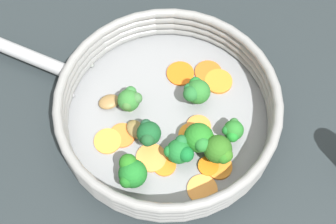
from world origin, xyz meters
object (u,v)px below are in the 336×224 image
object	(u,v)px
broccoli_floret_3	(219,151)
carrot_slice_5	(202,189)
carrot_slice_1	(218,81)
broccoli_floret_0	(233,131)
broccoli_floret_5	(179,151)
carrot_slice_4	(163,165)
broccoli_floret_6	(130,100)
carrot_slice_6	(199,127)
carrot_slice_9	(108,141)
carrot_slice_8	(122,135)
broccoli_floret_7	(200,139)
mushroom_piece_0	(136,129)
carrot_slice_3	(208,166)
carrot_slice_2	(151,158)
mushroom_piece_1	(109,102)
carrot_slice_10	(180,73)
skillet	(168,118)
carrot_slice_0	(208,72)
broccoli_floret_4	(149,134)
carrot_slice_7	(191,135)
broccoli_floret_1	(131,172)
carrot_slice_11	(219,167)
broccoli_floret_2	(196,91)

from	to	relation	value
broccoli_floret_3	carrot_slice_5	bearing A→B (deg)	-112.75
carrot_slice_1	broccoli_floret_0	size ratio (longest dim) A/B	1.10
broccoli_floret_3	broccoli_floret_5	world-z (taller)	broccoli_floret_3
broccoli_floret_0	broccoli_floret_3	distance (m)	0.04
carrot_slice_4	broccoli_floret_6	xyz separation A→B (m)	(-0.06, 0.10, 0.03)
carrot_slice_6	broccoli_floret_0	xyz separation A→B (m)	(0.05, -0.01, 0.02)
carrot_slice_9	broccoli_floret_5	xyz separation A→B (m)	(0.11, -0.02, 0.02)
carrot_slice_8	broccoli_floret_7	distance (m)	0.13
carrot_slice_6	mushroom_piece_0	distance (m)	0.10
carrot_slice_3	carrot_slice_4	xyz separation A→B (m)	(-0.07, -0.00, -0.00)
carrot_slice_2	mushroom_piece_1	bearing A→B (deg)	129.90
carrot_slice_10	skillet	bearing A→B (deg)	-100.86
carrot_slice_5	broccoli_floret_3	size ratio (longest dim) A/B	0.84
broccoli_floret_6	mushroom_piece_1	size ratio (longest dim) A/B	1.29
carrot_slice_0	broccoli_floret_5	distance (m)	0.16
broccoli_floret_5	mushroom_piece_1	size ratio (longest dim) A/B	1.31
skillet	carrot_slice_9	xyz separation A→B (m)	(-0.09, -0.05, 0.01)
carrot_slice_5	broccoli_floret_4	xyz separation A→B (m)	(-0.09, 0.07, 0.03)
skillet	carrot_slice_7	bearing A→B (deg)	-38.89
carrot_slice_0	carrot_slice_2	size ratio (longest dim) A/B	0.97
broccoli_floret_0	broccoli_floret_6	distance (m)	0.17
broccoli_floret_6	carrot_slice_1	bearing A→B (deg)	22.31
broccoli_floret_0	broccoli_floret_3	xyz separation A→B (m)	(-0.02, -0.04, 0.01)
carrot_slice_6	carrot_slice_8	bearing A→B (deg)	-169.28
broccoli_floret_1	carrot_slice_11	bearing A→B (deg)	11.90
carrot_slice_4	mushroom_piece_1	xyz separation A→B (m)	(-0.10, 0.10, 0.00)
broccoli_floret_2	carrot_slice_7	bearing A→B (deg)	-92.95
carrot_slice_8	carrot_slice_10	world-z (taller)	same
carrot_slice_6	carrot_slice_7	bearing A→B (deg)	-125.44
broccoli_floret_2	carrot_slice_6	bearing A→B (deg)	-81.36
carrot_slice_4	mushroom_piece_1	bearing A→B (deg)	132.96
carrot_slice_0	broccoli_floret_6	xyz separation A→B (m)	(-0.13, -0.08, 0.03)
carrot_slice_4	broccoli_floret_5	bearing A→B (deg)	31.14
broccoli_floret_7	carrot_slice_5	bearing A→B (deg)	-83.91
broccoli_floret_3	broccoli_floret_7	world-z (taller)	broccoli_floret_3
carrot_slice_6	broccoli_floret_3	xyz separation A→B (m)	(0.03, -0.05, 0.03)
carrot_slice_4	broccoli_floret_6	bearing A→B (deg)	121.62
skillet	broccoli_floret_2	bearing A→B (deg)	37.03
broccoli_floret_2	broccoli_floret_5	size ratio (longest dim) A/B	1.07
carrot_slice_1	carrot_slice_10	bearing A→B (deg)	169.65
broccoli_floret_0	broccoli_floret_6	size ratio (longest dim) A/B	0.94
skillet	mushroom_piece_1	world-z (taller)	mushroom_piece_1
broccoli_floret_6	carrot_slice_0	bearing A→B (deg)	31.11
carrot_slice_7	broccoli_floret_0	bearing A→B (deg)	0.20
carrot_slice_10	carrot_slice_9	bearing A→B (deg)	-129.14
carrot_slice_1	broccoli_floret_5	xyz separation A→B (m)	(-0.06, -0.14, 0.02)
mushroom_piece_1	skillet	bearing A→B (deg)	-9.87
broccoli_floret_2	mushroom_piece_1	bearing A→B (deg)	-173.80
carrot_slice_7	mushroom_piece_0	bearing A→B (deg)	178.96
broccoli_floret_2	carrot_slice_3	bearing A→B (deg)	-78.00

